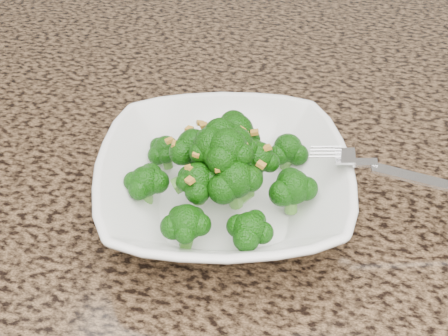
# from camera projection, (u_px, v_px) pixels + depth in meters

# --- Properties ---
(granite_counter) EXTENTS (1.64, 1.04, 0.03)m
(granite_counter) POSITION_uv_depth(u_px,v_px,m) (250.00, 153.00, 0.65)
(granite_counter) COLOR brown
(granite_counter) RESTS_ON cabinet
(bowl) EXTENTS (0.29, 0.29, 0.06)m
(bowl) POSITION_uv_depth(u_px,v_px,m) (224.00, 184.00, 0.54)
(bowl) COLOR white
(bowl) RESTS_ON granite_counter
(broccoli_pile) EXTENTS (0.21, 0.21, 0.06)m
(broccoli_pile) POSITION_uv_depth(u_px,v_px,m) (224.00, 134.00, 0.50)
(broccoli_pile) COLOR #125009
(broccoli_pile) RESTS_ON bowl
(garlic_topping) EXTENTS (0.13, 0.13, 0.01)m
(garlic_topping) POSITION_uv_depth(u_px,v_px,m) (224.00, 102.00, 0.48)
(garlic_topping) COLOR gold
(garlic_topping) RESTS_ON broccoli_pile
(fork) EXTENTS (0.18, 0.05, 0.01)m
(fork) POSITION_uv_depth(u_px,v_px,m) (369.00, 164.00, 0.51)
(fork) COLOR silver
(fork) RESTS_ON bowl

